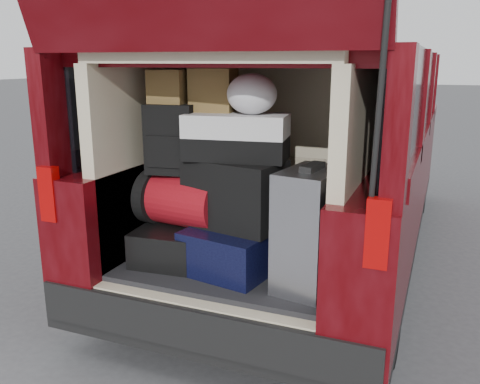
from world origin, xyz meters
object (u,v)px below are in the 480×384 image
at_px(silver_roller, 310,229).
at_px(backpack, 171,139).
at_px(navy_hardshell, 238,247).
at_px(twotone_duffel, 237,137).
at_px(red_duffel, 184,199).
at_px(black_soft_case, 235,193).
at_px(black_hardshell, 174,242).

distance_m(silver_roller, backpack, 0.95).
xyz_separation_m(navy_hardshell, twotone_duffel, (-0.02, 0.03, 0.63)).
relative_size(backpack, twotone_duffel, 0.71).
height_order(red_duffel, black_soft_case, black_soft_case).
relative_size(navy_hardshell, black_soft_case, 1.06).
height_order(red_duffel, backpack, backpack).
bearing_deg(navy_hardshell, black_hardshell, -168.02).
bearing_deg(black_hardshell, navy_hardshell, -3.19).
relative_size(red_duffel, black_soft_case, 0.92).
xyz_separation_m(backpack, twotone_duffel, (0.39, 0.04, 0.03)).
distance_m(black_hardshell, twotone_duffel, 0.76).
distance_m(red_duffel, twotone_duffel, 0.51).
xyz_separation_m(black_hardshell, red_duffel, (0.06, 0.03, 0.26)).
height_order(silver_roller, black_soft_case, silver_roller).
bearing_deg(silver_roller, black_soft_case, 175.91).
distance_m(black_hardshell, navy_hardshell, 0.41).
distance_m(silver_roller, red_duffel, 0.81).
distance_m(silver_roller, black_soft_case, 0.50).
relative_size(black_soft_case, twotone_duffel, 0.95).
relative_size(navy_hardshell, silver_roller, 0.89).
bearing_deg(red_duffel, silver_roller, -0.83).
distance_m(silver_roller, twotone_duffel, 0.65).
height_order(navy_hardshell, silver_roller, silver_roller).
bearing_deg(backpack, silver_roller, -15.61).
xyz_separation_m(black_hardshell, silver_roller, (0.86, -0.09, 0.21)).
xyz_separation_m(navy_hardshell, red_duffel, (-0.35, 0.02, 0.24)).
height_order(red_duffel, twotone_duffel, twotone_duffel).
bearing_deg(red_duffel, navy_hardshell, 4.53).
height_order(black_hardshell, black_soft_case, black_soft_case).
bearing_deg(backpack, twotone_duffel, -3.53).
bearing_deg(black_soft_case, red_duffel, -170.13).
bearing_deg(backpack, black_soft_case, -7.06).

